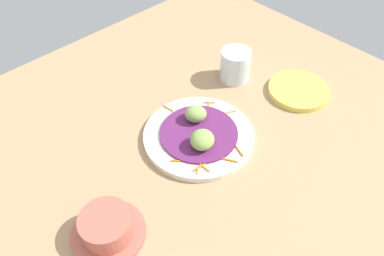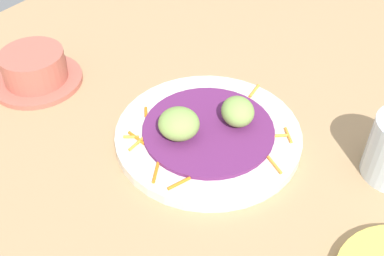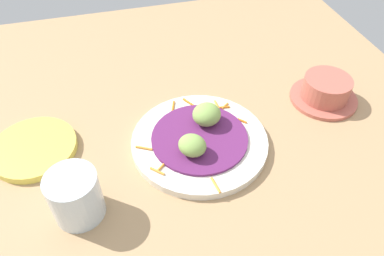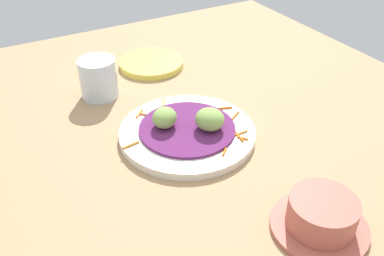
# 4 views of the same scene
# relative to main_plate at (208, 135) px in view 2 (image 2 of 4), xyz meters

# --- Properties ---
(table_surface) EXTENTS (1.10, 1.10, 0.02)m
(table_surface) POSITION_rel_main_plate_xyz_m (-0.03, 0.02, -0.02)
(table_surface) COLOR tan
(table_surface) RESTS_ON ground
(main_plate) EXTENTS (0.25, 0.25, 0.01)m
(main_plate) POSITION_rel_main_plate_xyz_m (0.00, 0.00, 0.00)
(main_plate) COLOR silver
(main_plate) RESTS_ON table_surface
(cabbage_bed) EXTENTS (0.18, 0.18, 0.01)m
(cabbage_bed) POSITION_rel_main_plate_xyz_m (0.00, 0.00, 0.01)
(cabbage_bed) COLOR #60235B
(cabbage_bed) RESTS_ON main_plate
(carrot_garnish) EXTENTS (0.22, 0.24, 0.00)m
(carrot_garnish) POSITION_rel_main_plate_xyz_m (-0.00, 0.03, 0.01)
(carrot_garnish) COLOR orange
(carrot_garnish) RESTS_ON main_plate
(guac_scoop_left) EXTENTS (0.07, 0.07, 0.04)m
(guac_scoop_left) POSITION_rel_main_plate_xyz_m (0.02, 0.03, 0.03)
(guac_scoop_left) COLOR #84A851
(guac_scoop_left) RESTS_ON cabbage_bed
(guac_scoop_center) EXTENTS (0.07, 0.07, 0.04)m
(guac_scoop_center) POSITION_rel_main_plate_xyz_m (-0.02, -0.03, 0.03)
(guac_scoop_center) COLOR #84A851
(guac_scoop_center) RESTS_ON cabbage_bed
(terracotta_bowl) EXTENTS (0.14, 0.14, 0.05)m
(terracotta_bowl) POSITION_rel_main_plate_xyz_m (0.29, 0.06, 0.02)
(terracotta_bowl) COLOR #B75B4C
(terracotta_bowl) RESTS_ON table_surface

